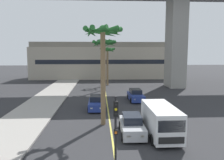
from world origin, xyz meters
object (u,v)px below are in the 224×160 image
Objects in this scene: traffic_light_median_near at (116,126)px; palm_tree_near_median at (103,44)px; car_queue_front at (132,125)px; car_queue_second at (136,95)px; palm_tree_farthest_median at (105,50)px; palm_tree_mid_median at (107,55)px; car_queue_third at (96,103)px; delivery_van at (161,120)px; palm_tree_far_median at (104,50)px.

palm_tree_near_median reaches higher than traffic_light_median_near.
palm_tree_near_median reaches higher than car_queue_front.
car_queue_second is 11.57m from palm_tree_farthest_median.
car_queue_second is at bearing -66.63° from palm_tree_farthest_median.
palm_tree_farthest_median is at bearing 94.46° from car_queue_front.
car_queue_second is 18.41m from traffic_light_median_near.
palm_tree_mid_median is 5.46m from palm_tree_farthest_median.
car_queue_third is 0.47× the size of palm_tree_farthest_median.
car_queue_front is 7.20m from palm_tree_near_median.
delivery_van is (-0.14, -12.56, 0.57)m from car_queue_second.
palm_tree_far_median is at bearing 82.45° from car_queue_third.
palm_tree_farthest_median is at bearing 87.93° from palm_tree_far_median.
traffic_light_median_near reaches higher than car_queue_front.
car_queue_third is 19.22m from palm_tree_mid_median.
palm_tree_far_median is 0.95× the size of palm_tree_farthest_median.
delivery_van is at bearing -59.52° from car_queue_third.
car_queue_front is 17.06m from palm_tree_far_median.
car_queue_third is 14.51m from palm_tree_farthest_median.
palm_tree_farthest_median is at bearing -97.16° from palm_tree_mid_median.
palm_tree_farthest_median is at bearing 113.37° from car_queue_second.
traffic_light_median_near is 22.09m from palm_tree_far_median.
palm_tree_far_median reaches higher than palm_tree_mid_median.
delivery_van is (4.99, -8.48, 0.57)m from car_queue_third.
traffic_light_median_near is (1.18, -13.79, 1.99)m from car_queue_third.
delivery_van is at bearing -90.63° from car_queue_second.
palm_tree_farthest_median reaches higher than car_queue_front.
palm_tree_mid_median is (-0.97, 26.34, 5.15)m from car_queue_front.
palm_tree_near_median is 18.44m from palm_tree_farthest_median.
palm_tree_far_median is 5.16m from palm_tree_farthest_median.
traffic_light_median_near is 0.48× the size of palm_tree_near_median.
car_queue_front is at bearing -100.62° from car_queue_second.
palm_tree_mid_median is 0.85× the size of palm_tree_farthest_median.
car_queue_third is (-2.88, 7.93, 0.00)m from car_queue_front.
palm_tree_mid_median is (0.73, 32.20, 3.16)m from traffic_light_median_near.
traffic_light_median_near is 0.57× the size of palm_tree_mid_median.
palm_tree_near_median is (0.68, -5.34, 6.34)m from car_queue_third.
delivery_van is at bearing -36.06° from palm_tree_near_median.
palm_tree_farthest_median is (-1.64, 21.01, 6.14)m from car_queue_front.
traffic_light_median_near is at bearing -91.30° from palm_tree_mid_median.
palm_tree_mid_median reaches higher than delivery_van.
palm_tree_near_median is at bearing 130.38° from car_queue_front.
car_queue_second is at bearing 79.38° from car_queue_front.
car_queue_third is 8.32m from palm_tree_near_median.
car_queue_second is 0.50× the size of palm_tree_far_median.
palm_tree_near_median is 13.28m from palm_tree_far_median.
car_queue_front is 2.26m from delivery_van.
palm_tree_far_median is (-3.94, 16.41, 5.45)m from delivery_van.
palm_tree_far_median reaches higher than car_queue_second.
car_queue_third is 0.98× the size of traffic_light_median_near.
car_queue_third is 9.86m from delivery_van.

